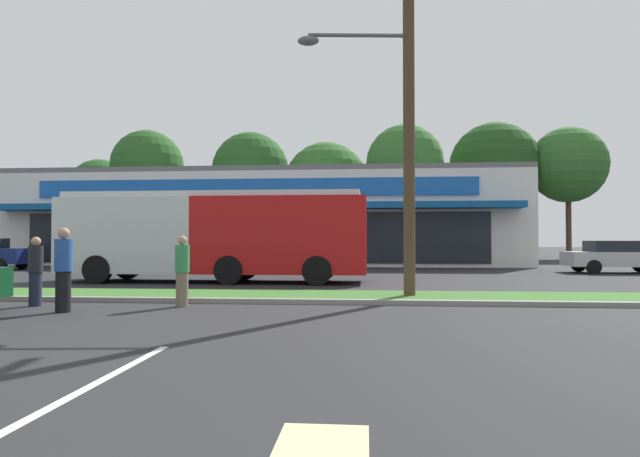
% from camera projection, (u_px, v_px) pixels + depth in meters
% --- Properties ---
extents(grass_median, '(56.00, 2.20, 0.12)m').
position_uv_depth(grass_median, '(224.00, 295.00, 14.13)').
color(grass_median, '#386B28').
rests_on(grass_median, ground_plane).
extents(curb_lip, '(56.00, 0.24, 0.12)m').
position_uv_depth(curb_lip, '(211.00, 300.00, 12.92)').
color(curb_lip, gray).
rests_on(curb_lip, ground_plane).
extents(parking_stripe_2, '(0.12, 4.80, 0.01)m').
position_uv_depth(parking_stripe_2, '(72.00, 396.00, 5.21)').
color(parking_stripe_2, silver).
rests_on(parking_stripe_2, ground_plane).
extents(storefront_building, '(31.91, 12.57, 5.84)m').
position_uv_depth(storefront_building, '(269.00, 219.00, 35.96)').
color(storefront_building, silver).
rests_on(storefront_building, ground_plane).
extents(tree_far_left, '(5.63, 5.63, 8.74)m').
position_uv_depth(tree_far_left, '(100.00, 191.00, 47.41)').
color(tree_far_left, '#473323').
rests_on(tree_far_left, ground_plane).
extents(tree_left, '(5.93, 5.93, 10.66)m').
position_uv_depth(tree_left, '(147.00, 166.00, 44.18)').
color(tree_left, '#473323').
rests_on(tree_left, ground_plane).
extents(tree_mid_left, '(6.55, 6.55, 10.76)m').
position_uv_depth(tree_mid_left, '(251.00, 171.00, 45.47)').
color(tree_mid_left, '#473323').
rests_on(tree_mid_left, ground_plane).
extents(tree_mid, '(7.21, 7.21, 9.86)m').
position_uv_depth(tree_mid, '(326.00, 185.00, 45.22)').
color(tree_mid, '#473323').
rests_on(tree_mid, ground_plane).
extents(tree_mid_right, '(6.17, 6.17, 10.79)m').
position_uv_depth(tree_mid_right, '(405.00, 163.00, 42.51)').
color(tree_mid_right, '#473323').
rests_on(tree_mid_right, ground_plane).
extents(tree_right, '(7.74, 7.74, 11.58)m').
position_uv_depth(tree_right, '(495.00, 168.00, 45.42)').
color(tree_right, '#473323').
rests_on(tree_right, ground_plane).
extents(tree_far_right, '(6.25, 6.25, 10.88)m').
position_uv_depth(tree_far_right, '(568.00, 165.00, 43.88)').
color(tree_far_right, '#473323').
rests_on(tree_far_right, ground_plane).
extents(utility_pole, '(3.06, 2.40, 9.48)m').
position_uv_depth(utility_pole, '(403.00, 103.00, 13.69)').
color(utility_pole, '#4C3826').
rests_on(utility_pole, ground_plane).
extents(city_bus, '(11.10, 2.70, 3.25)m').
position_uv_depth(city_bus, '(215.00, 234.00, 19.41)').
color(city_bus, '#B71414').
rests_on(city_bus, ground_plane).
extents(car_0, '(4.51, 1.99, 1.58)m').
position_uv_depth(car_0, '(136.00, 255.00, 26.29)').
color(car_0, '#0C3F1E').
rests_on(car_0, ground_plane).
extents(car_3, '(4.56, 1.96, 1.50)m').
position_uv_depth(car_3, '(616.00, 256.00, 24.62)').
color(car_3, '#B7B7BC').
rests_on(car_3, ground_plane).
extents(pedestrian_near_bench, '(0.36, 0.36, 1.80)m').
position_uv_depth(pedestrian_near_bench, '(63.00, 270.00, 11.27)').
color(pedestrian_near_bench, black).
rests_on(pedestrian_near_bench, ground_plane).
extents(pedestrian_mid, '(0.33, 0.33, 1.63)m').
position_uv_depth(pedestrian_mid, '(182.00, 271.00, 12.23)').
color(pedestrian_mid, '#726651').
rests_on(pedestrian_mid, ground_plane).
extents(pedestrian_far, '(0.32, 0.32, 1.61)m').
position_uv_depth(pedestrian_far, '(36.00, 271.00, 12.31)').
color(pedestrian_far, '#1E2338').
rests_on(pedestrian_far, ground_plane).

